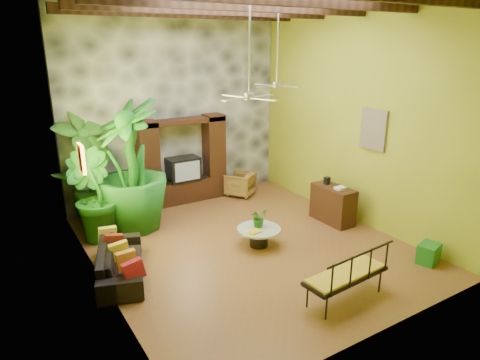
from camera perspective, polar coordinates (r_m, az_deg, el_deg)
ground at (r=9.27m, az=0.79°, el=-8.62°), size 7.00×7.00×0.00m
back_wall at (r=11.52m, az=-8.69°, el=9.50°), size 6.00×0.02×5.00m
left_wall at (r=7.33m, az=-19.36°, el=3.95°), size 0.02×7.00×5.00m
right_wall at (r=10.37m, az=15.12°, el=8.17°), size 0.02×7.00×5.00m
stone_accent_wall at (r=11.47m, az=-8.56°, el=9.46°), size 5.98×0.10×4.98m
ceiling_beams at (r=8.33m, az=0.94°, el=22.30°), size 5.95×5.36×0.22m
entertainment_center at (r=11.52m, az=-7.61°, el=1.72°), size 2.40×0.55×2.30m
ceiling_fan_front at (r=7.89m, az=1.24°, el=12.53°), size 1.28×1.28×1.86m
ceiling_fan_back at (r=10.23m, az=4.94°, el=13.68°), size 1.28×1.28×1.86m
wall_art_mask at (r=8.38m, az=-20.38°, el=2.68°), size 0.06×0.32×0.55m
wall_art_painting at (r=9.98m, az=17.37°, el=6.45°), size 0.06×0.70×0.90m
sofa at (r=8.31m, az=-15.65°, el=-10.42°), size 1.34×2.12×0.58m
wicker_armchair at (r=12.05m, az=0.04°, el=-0.53°), size 1.00×1.01×0.67m
tall_plant_a at (r=10.67m, az=-19.68°, el=1.79°), size 1.72×1.49×2.75m
tall_plant_b at (r=9.69m, az=-19.16°, el=-1.98°), size 1.39×1.43×2.02m
tall_plant_c at (r=9.89m, az=-14.44°, el=1.79°), size 1.91×1.91×2.99m
coffee_table at (r=9.14m, az=2.53°, el=-7.27°), size 0.93×0.93×0.40m
centerpiece_plant at (r=9.09m, az=2.49°, el=-5.02°), size 0.42×0.38×0.40m
yellow_tray at (r=8.88m, az=1.86°, el=-6.91°), size 0.31×0.24×0.03m
iron_bench at (r=7.38m, az=14.39°, el=-11.94°), size 1.59×0.67×0.57m
side_console at (r=10.49m, az=12.27°, el=-3.19°), size 0.50×1.10×0.88m
green_bin at (r=9.27m, az=23.84°, el=-8.93°), size 0.52×0.44×0.39m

